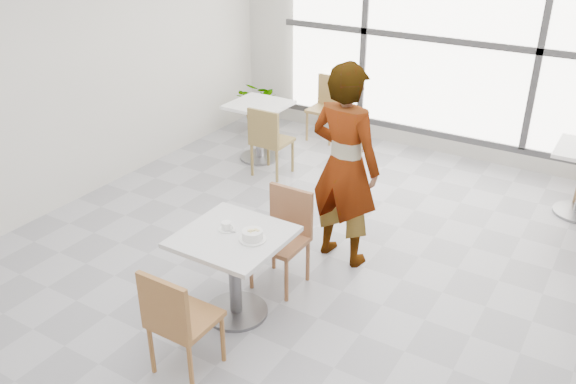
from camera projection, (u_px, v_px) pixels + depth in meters
The scene contains 14 objects.
floor at pixel (305, 278), 5.37m from camera, with size 7.00×7.00×0.00m, color #9E9EA5.
wall_back at pixel (448, 39), 7.37m from camera, with size 6.00×6.00×0.00m, color silver.
wall_left at pixel (55, 69), 6.11m from camera, with size 7.00×7.00×0.00m, color silver.
window at pixel (447, 40), 7.32m from camera, with size 4.60×0.07×2.52m.
main_table at pixel (234, 260), 4.70m from camera, with size 0.80×0.80×0.75m.
chair_near at pixel (176, 317), 4.09m from camera, with size 0.42×0.42×0.87m.
chair_far at pixel (285, 231), 5.14m from camera, with size 0.42×0.42×0.87m.
oatmeal_bowl at pixel (252, 235), 4.51m from camera, with size 0.21×0.21×0.10m.
coffee_cup at pixel (227, 226), 4.65m from camera, with size 0.16×0.13×0.07m.
person at pixel (345, 166), 5.28m from camera, with size 0.69×0.45×1.89m, color black.
bg_table_left at pixel (259, 123), 7.61m from camera, with size 0.70×0.70×0.75m.
bg_chair_left_near at pixel (268, 138), 7.11m from camera, with size 0.42×0.42×0.87m.
bg_chair_left_far at pixel (328, 103), 8.28m from camera, with size 0.42×0.42×0.87m.
plant_left at pixel (263, 107), 8.52m from camera, with size 0.69×0.60×0.76m, color #537637.
Camera 1 is at (2.20, -3.88, 3.10)m, focal length 37.13 mm.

